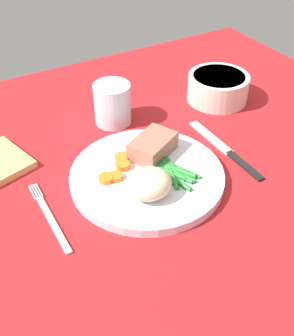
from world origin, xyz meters
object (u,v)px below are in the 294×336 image
(dinner_plate, at_px, (147,176))
(salad_bowl, at_px, (218,86))
(knife, at_px, (226,150))
(water_glass, at_px, (113,106))
(fork, at_px, (49,217))
(meat_portion, at_px, (153,146))

(dinner_plate, height_order, salad_bowl, salad_bowl)
(dinner_plate, xyz_separation_m, knife, (0.17, -0.00, -0.01))
(knife, height_order, water_glass, water_glass)
(fork, bearing_deg, knife, -4.08)
(water_glass, bearing_deg, dinner_plate, -99.29)
(water_glass, height_order, salad_bowl, water_glass)
(fork, bearing_deg, water_glass, 39.35)
(fork, distance_m, water_glass, 0.29)
(dinner_plate, distance_m, salad_bowl, 0.31)
(meat_portion, xyz_separation_m, salad_bowl, (0.23, 0.12, 0.00))
(dinner_plate, xyz_separation_m, water_glass, (0.03, 0.19, 0.03))
(dinner_plate, height_order, water_glass, water_glass)
(water_glass, bearing_deg, fork, -136.61)
(dinner_plate, bearing_deg, knife, -0.98)
(dinner_plate, distance_m, fork, 0.17)
(knife, bearing_deg, dinner_plate, 178.25)
(meat_portion, distance_m, fork, 0.22)
(meat_portion, height_order, salad_bowl, salad_bowl)
(dinner_plate, xyz_separation_m, salad_bowl, (0.27, 0.16, 0.02))
(fork, bearing_deg, salad_bowl, 15.95)
(meat_portion, distance_m, knife, 0.14)
(water_glass, bearing_deg, salad_bowl, -8.17)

